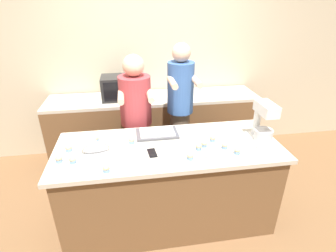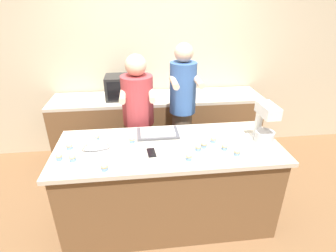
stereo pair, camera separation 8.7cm
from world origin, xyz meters
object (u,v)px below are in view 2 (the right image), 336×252
object	(u,v)px
cupcake_7	(72,158)
cell_phone	(151,153)
person_right	(182,114)
small_plate	(213,155)
mixing_bowl	(95,144)
baking_tray	(158,133)
cupcake_3	(225,147)
person_left	(139,122)
cupcake_6	(97,138)
cupcake_2	(237,152)
cupcake_8	(132,140)
cupcake_5	(198,148)
cupcake_10	(59,157)
stand_mixer	(264,127)
cupcake_1	(189,157)
cupcake_11	(213,140)
cupcake_9	(69,147)
microwave_oven	(125,87)
cupcake_4	(204,145)
cupcake_0	(104,167)

from	to	relation	value
cupcake_7	cell_phone	bearing A→B (deg)	3.90
person_right	small_plate	bearing A→B (deg)	-81.70
person_right	mixing_bowl	world-z (taller)	person_right
baking_tray	cupcake_3	size ratio (longest dim) A/B	7.34
baking_tray	cupcake_3	distance (m)	0.68
person_left	cupcake_6	world-z (taller)	person_left
baking_tray	cupcake_3	bearing A→B (deg)	-32.36
cupcake_2	cupcake_7	bearing A→B (deg)	176.90
baking_tray	cupcake_8	distance (m)	0.29
person_left	cupcake_5	world-z (taller)	person_left
cupcake_10	baking_tray	bearing A→B (deg)	22.50
person_left	cell_phone	distance (m)	0.77
person_left	baking_tray	world-z (taller)	person_left
cupcake_6	cupcake_5	bearing A→B (deg)	-18.09
cupcake_2	stand_mixer	bearing A→B (deg)	30.19
mixing_bowl	cupcake_7	distance (m)	0.22
cupcake_2	cupcake_7	distance (m)	1.40
mixing_bowl	cupcake_6	xyz separation A→B (m)	(-0.01, 0.22, -0.05)
mixing_bowl	cupcake_5	distance (m)	0.91
mixing_bowl	cupcake_3	distance (m)	1.15
cupcake_6	cupcake_8	world-z (taller)	same
person_left	stand_mixer	distance (m)	1.36
cupcake_1	cupcake_8	bearing A→B (deg)	143.51
cell_phone	cupcake_1	xyz separation A→B (m)	(0.31, -0.14, 0.02)
cupcake_1	cupcake_11	size ratio (longest dim) A/B	1.00
baking_tray	cupcake_10	size ratio (longest dim) A/B	7.34
cupcake_8	cupcake_11	bearing A→B (deg)	-6.25
cupcake_8	cupcake_10	xyz separation A→B (m)	(-0.61, -0.22, 0.00)
cupcake_9	cupcake_10	world-z (taller)	same
cupcake_6	cupcake_11	size ratio (longest dim) A/B	1.00
person_left	cupcake_3	bearing A→B (deg)	-46.14
cupcake_5	cupcake_7	bearing A→B (deg)	-177.87
cupcake_6	person_right	bearing A→B (deg)	27.33
person_left	cupcake_6	size ratio (longest dim) A/B	28.67
microwave_oven	small_plate	bearing A→B (deg)	-61.42
cupcake_3	cupcake_4	xyz separation A→B (m)	(-0.18, 0.06, 0.00)
mixing_bowl	cupcake_2	size ratio (longest dim) A/B	4.41
cupcake_5	cupcake_7	distance (m)	1.08
microwave_oven	cupcake_7	xyz separation A→B (m)	(-0.40, -1.39, -0.16)
cupcake_3	cupcake_5	xyz separation A→B (m)	(-0.24, 0.01, 0.00)
person_left	cupcake_9	world-z (taller)	person_left
mixing_bowl	cupcake_2	xyz separation A→B (m)	(1.22, -0.20, -0.05)
microwave_oven	cupcake_6	xyz separation A→B (m)	(-0.24, -1.05, -0.16)
person_left	cupcake_7	size ratio (longest dim) A/B	28.67
stand_mixer	cupcake_10	distance (m)	1.82
cupcake_3	stand_mixer	bearing A→B (deg)	11.23
person_left	stand_mixer	world-z (taller)	person_left
cupcake_0	cupcake_4	xyz separation A→B (m)	(0.86, 0.25, 0.00)
person_right	small_plate	xyz separation A→B (m)	(0.13, -0.87, -0.02)
mixing_bowl	baking_tray	size ratio (longest dim) A/B	0.60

